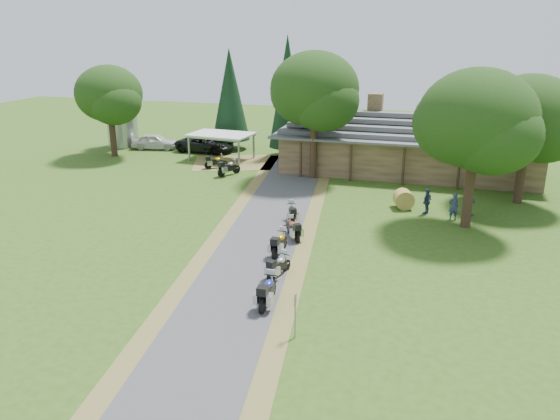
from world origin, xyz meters
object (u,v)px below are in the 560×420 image
(carport, at_px, (222,147))
(motorcycle_carport_a, at_px, (216,161))
(silo, at_px, (122,116))
(lodge, at_px, (409,142))
(motorcycle_row_e, at_px, (292,212))
(car_dark_suv, at_px, (205,140))
(motorcycle_row_d, at_px, (293,228))
(car_white_sedan, at_px, (155,139))
(motorcycle_carport_b, at_px, (229,167))
(hay_bale, at_px, (404,199))
(motorcycle_row_a, at_px, (268,290))
(motorcycle_row_b, at_px, (279,265))
(motorcycle_row_c, at_px, (280,242))

(carport, xyz_separation_m, motorcycle_carport_a, (0.79, -3.21, -0.58))
(silo, xyz_separation_m, motorcycle_carport_a, (12.61, -5.92, -2.44))
(lodge, relative_size, motorcycle_row_e, 11.61)
(motorcycle_carport_a, bearing_deg, car_dark_suv, 84.80)
(motorcycle_row_d, bearing_deg, car_white_sedan, 12.11)
(motorcycle_carport_b, relative_size, hay_bale, 1.62)
(carport, height_order, motorcycle_carport_b, carport)
(lodge, bearing_deg, motorcycle_carport_a, -166.78)
(carport, xyz_separation_m, motorcycle_row_d, (11.43, -17.15, -0.57))
(carport, bearing_deg, car_white_sedan, 168.89)
(motorcycle_row_e, height_order, motorcycle_carport_a, motorcycle_row_e)
(car_white_sedan, xyz_separation_m, motorcycle_row_a, (20.51, -27.35, -0.27))
(hay_bale, bearing_deg, motorcycle_row_a, -106.54)
(lodge, xyz_separation_m, motorcycle_row_e, (-5.81, -15.02, -1.82))
(car_dark_suv, height_order, motorcycle_carport_a, car_dark_suv)
(carport, bearing_deg, motorcycle_row_e, -48.85)
(motorcycle_row_e, relative_size, motorcycle_carport_b, 0.91)
(motorcycle_row_a, height_order, motorcycle_carport_a, motorcycle_row_a)
(motorcycle_row_b, distance_m, motorcycle_row_d, 5.07)
(carport, relative_size, motorcycle_row_a, 2.74)
(motorcycle_row_a, relative_size, motorcycle_row_b, 1.16)
(car_white_sedan, relative_size, motorcycle_row_b, 3.32)
(lodge, bearing_deg, silo, 175.46)
(silo, relative_size, motorcycle_row_c, 3.17)
(motorcycle_carport_a, bearing_deg, carport, 66.83)
(silo, distance_m, motorcycle_row_e, 28.43)
(silo, height_order, motorcycle_row_c, silo)
(motorcycle_carport_b, bearing_deg, car_dark_suv, 63.72)
(carport, bearing_deg, motorcycle_carport_b, -56.84)
(motorcycle_row_a, height_order, hay_bale, motorcycle_row_a)
(lodge, distance_m, car_dark_suv, 19.34)
(carport, height_order, motorcycle_carport_a, carport)
(hay_bale, bearing_deg, car_dark_suv, 148.17)
(motorcycle_row_e, xyz_separation_m, motorcycle_carport_b, (-7.92, 9.48, 0.06))
(motorcycle_row_c, bearing_deg, hay_bale, -28.31)
(silo, xyz_separation_m, carport, (11.82, -2.72, -1.86))
(hay_bale, bearing_deg, motorcycle_row_d, -126.88)
(motorcycle_row_e, bearing_deg, carport, 15.16)
(carport, relative_size, motorcycle_carport_a, 3.08)
(car_dark_suv, bearing_deg, motorcycle_row_a, -147.71)
(car_white_sedan, distance_m, motorcycle_row_c, 29.23)
(carport, distance_m, hay_bale, 19.59)
(motorcycle_row_b, distance_m, motorcycle_carport_a, 22.08)
(motorcycle_row_c, distance_m, motorcycle_carport_b, 16.84)
(lodge, relative_size, motorcycle_row_b, 12.37)
(silo, distance_m, car_dark_suv, 9.27)
(motorcycle_row_e, xyz_separation_m, hay_bale, (6.34, 4.79, -0.01))
(car_white_sedan, distance_m, hay_bale, 27.81)
(lodge, relative_size, motorcycle_carport_a, 12.00)
(carport, bearing_deg, motorcycle_row_b, -56.43)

